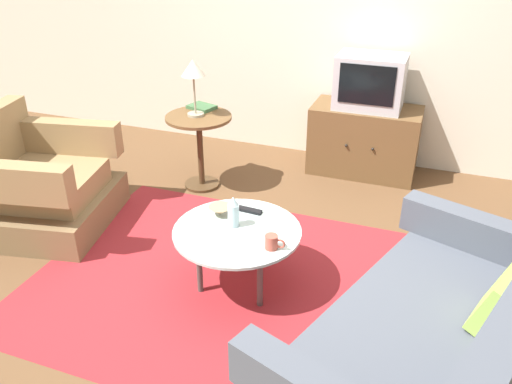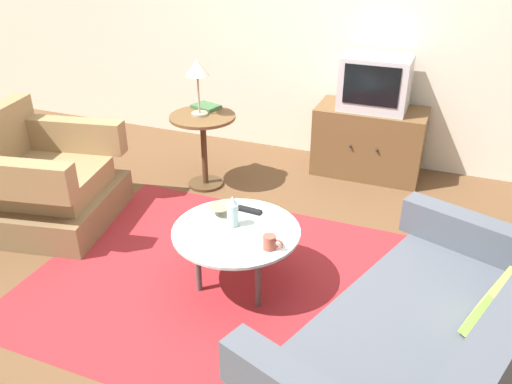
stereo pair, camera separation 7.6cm
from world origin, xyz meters
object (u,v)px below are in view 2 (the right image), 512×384
(tv_remote_dark, at_px, (248,210))
(book, at_px, (206,107))
(couch, at_px, (427,352))
(vase, at_px, (233,212))
(table_lamp, at_px, (197,71))
(coffee_table, at_px, (236,234))
(armchair, at_px, (42,184))
(television, at_px, (375,83))
(bowl, at_px, (220,210))
(tv_stand, at_px, (369,141))
(mug, at_px, (270,242))
(side_table, at_px, (203,135))

(tv_remote_dark, bearing_deg, book, 130.89)
(couch, bearing_deg, tv_remote_dark, 78.91)
(vase, bearing_deg, table_lamp, 125.07)
(coffee_table, bearing_deg, armchair, 173.04)
(couch, relative_size, book, 7.27)
(coffee_table, xyz_separation_m, television, (0.44, 1.95, 0.46))
(table_lamp, bearing_deg, bowl, -57.40)
(tv_stand, distance_m, book, 1.48)
(tv_stand, distance_m, mug, 2.07)
(coffee_table, bearing_deg, side_table, 124.57)
(couch, relative_size, coffee_table, 2.40)
(vase, bearing_deg, couch, -23.11)
(side_table, distance_m, tv_remote_dark, 1.24)
(coffee_table, height_order, tv_remote_dark, tv_remote_dark)
(armchair, xyz_separation_m, tv_remote_dark, (1.67, 0.03, 0.12))
(table_lamp, height_order, tv_remote_dark, table_lamp)
(armchair, relative_size, couch, 0.59)
(couch, distance_m, television, 2.59)
(bowl, bearing_deg, tv_stand, 71.34)
(book, bearing_deg, armchair, -108.42)
(armchair, distance_m, couch, 2.94)
(bowl, bearing_deg, side_table, 121.66)
(bowl, xyz_separation_m, book, (-0.70, 1.22, 0.21))
(couch, xyz_separation_m, vase, (-1.22, 0.52, 0.22))
(couch, relative_size, table_lamp, 4.08)
(side_table, distance_m, book, 0.26)
(armchair, relative_size, television, 1.94)
(couch, bearing_deg, tv_stand, 36.55)
(side_table, bearing_deg, tv_stand, 31.48)
(couch, relative_size, mug, 15.57)
(table_lamp, xyz_separation_m, bowl, (0.67, -1.04, -0.56))
(armchair, relative_size, tv_remote_dark, 6.03)
(tv_stand, height_order, mug, tv_stand)
(armchair, bearing_deg, tv_remote_dark, 79.66)
(armchair, bearing_deg, vase, 73.03)
(side_table, height_order, vase, side_table)
(bowl, bearing_deg, mug, -29.91)
(table_lamp, bearing_deg, mug, -49.65)
(television, relative_size, book, 2.20)
(armchair, bearing_deg, book, 133.16)
(couch, height_order, tv_remote_dark, couch)
(tv_stand, distance_m, bowl, 1.92)
(table_lamp, relative_size, tv_remote_dark, 2.51)
(book, bearing_deg, tv_remote_dark, -35.69)
(table_lamp, height_order, book, table_lamp)
(tv_stand, distance_m, tv_remote_dark, 1.78)
(side_table, relative_size, tv_stand, 0.68)
(couch, distance_m, tv_remote_dark, 1.40)
(coffee_table, height_order, bowl, bowl)
(side_table, height_order, book, book)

